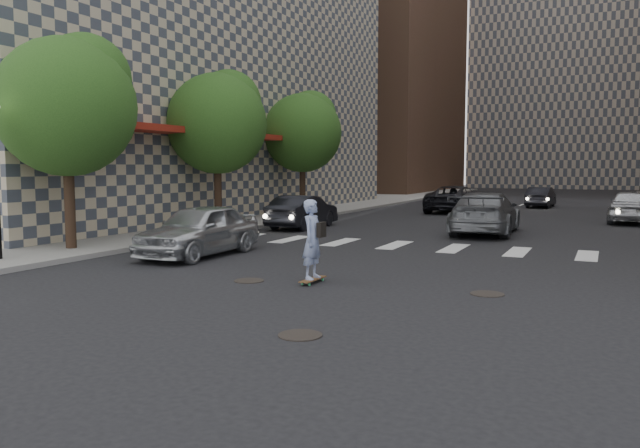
% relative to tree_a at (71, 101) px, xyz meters
% --- Properties ---
extents(ground, '(160.00, 160.00, 0.00)m').
position_rel_tree_a_xyz_m(ground, '(9.45, -3.14, -4.65)').
color(ground, black).
rests_on(ground, ground).
extents(sidewalk_left, '(13.00, 80.00, 0.15)m').
position_rel_tree_a_xyz_m(sidewalk_left, '(-5.05, 16.86, -4.57)').
color(sidewalk_left, gray).
rests_on(sidewalk_left, ground).
extents(tower_left, '(18.00, 24.00, 40.00)m').
position_rel_tree_a_xyz_m(tower_left, '(-10.55, 51.86, 15.35)').
color(tower_left, brown).
rests_on(tower_left, ground).
extents(tower_center, '(22.00, 20.00, 48.00)m').
position_rel_tree_a_xyz_m(tower_center, '(9.45, 74.86, 19.35)').
color(tower_center, '#ADA08E').
rests_on(tower_center, ground).
extents(tree_a, '(4.20, 4.20, 6.60)m').
position_rel_tree_a_xyz_m(tree_a, '(0.00, 0.00, 0.00)').
color(tree_a, '#382619').
rests_on(tree_a, sidewalk_left).
extents(tree_b, '(4.20, 4.20, 6.60)m').
position_rel_tree_a_xyz_m(tree_b, '(0.00, 8.00, 0.00)').
color(tree_b, '#382619').
rests_on(tree_b, sidewalk_left).
extents(tree_c, '(4.20, 4.20, 6.60)m').
position_rel_tree_a_xyz_m(tree_c, '(0.00, 16.00, 0.00)').
color(tree_c, '#382619').
rests_on(tree_c, sidewalk_left).
extents(manhole_a, '(0.70, 0.70, 0.02)m').
position_rel_tree_a_xyz_m(manhole_a, '(10.65, -5.64, -4.64)').
color(manhole_a, black).
rests_on(manhole_a, ground).
extents(manhole_b, '(0.70, 0.70, 0.02)m').
position_rel_tree_a_xyz_m(manhole_b, '(7.45, -1.94, -4.64)').
color(manhole_b, black).
rests_on(manhole_b, ground).
extents(manhole_c, '(0.70, 0.70, 0.02)m').
position_rel_tree_a_xyz_m(manhole_c, '(12.75, -1.14, -4.64)').
color(manhole_c, black).
rests_on(manhole_c, ground).
extents(skateboarder, '(0.47, 0.97, 1.92)m').
position_rel_tree_a_xyz_m(skateboarder, '(8.91, -1.53, -3.64)').
color(skateboarder, brown).
rests_on(skateboarder, ground).
extents(silver_sedan, '(1.85, 4.58, 1.56)m').
position_rel_tree_a_xyz_m(silver_sedan, '(3.95, 0.99, -3.87)').
color(silver_sedan, '#B5B9BC').
rests_on(silver_sedan, ground).
extents(traffic_car_a, '(1.52, 4.32, 1.42)m').
position_rel_tree_a_xyz_m(traffic_car_a, '(2.95, 9.86, -3.93)').
color(traffic_car_a, black).
rests_on(traffic_car_a, ground).
extents(traffic_car_b, '(2.56, 5.78, 1.65)m').
position_rel_tree_a_xyz_m(traffic_car_b, '(10.55, 10.86, -3.82)').
color(traffic_car_b, '#5B5E63').
rests_on(traffic_car_b, ground).
extents(traffic_car_c, '(2.64, 5.62, 1.55)m').
position_rel_tree_a_xyz_m(traffic_car_c, '(6.85, 22.00, -3.87)').
color(traffic_car_c, black).
rests_on(traffic_car_c, ground).
extents(traffic_car_d, '(2.26, 4.83, 1.60)m').
position_rel_tree_a_xyz_m(traffic_car_d, '(15.95, 18.58, -3.85)').
color(traffic_car_d, '#A0A2A7').
rests_on(traffic_car_d, ground).
extents(traffic_car_e, '(1.62, 4.10, 1.33)m').
position_rel_tree_a_xyz_m(traffic_car_e, '(10.92, 28.86, -3.98)').
color(traffic_car_e, black).
rests_on(traffic_car_e, ground).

